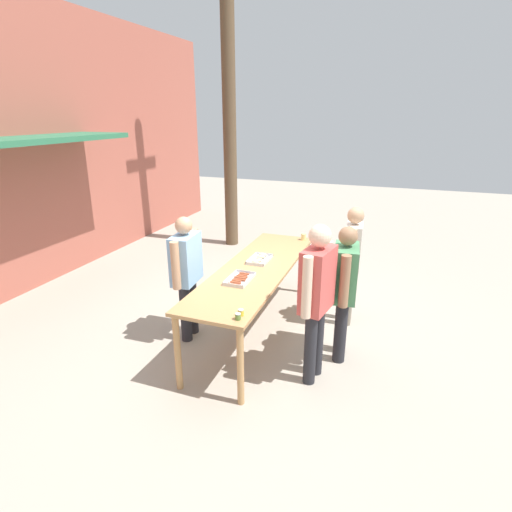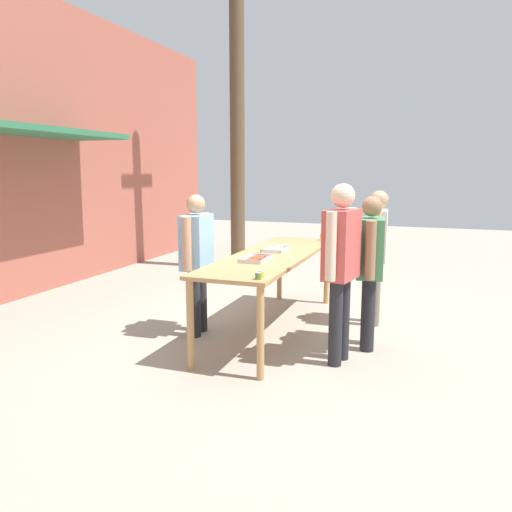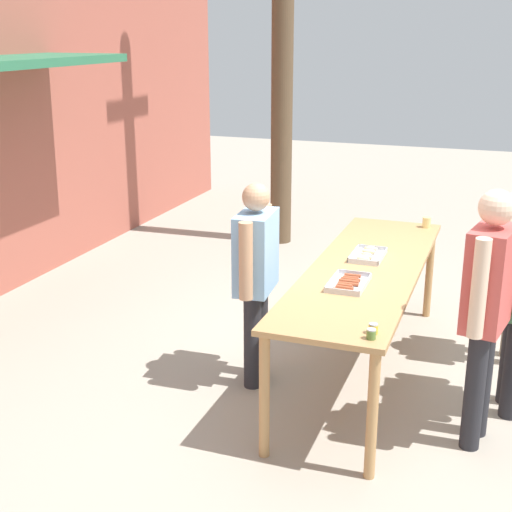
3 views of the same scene
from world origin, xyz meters
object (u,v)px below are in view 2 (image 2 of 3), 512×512
Objects in this scene: beer_cup at (323,237)px; utility_pole at (237,99)px; condiment_jar_mustard at (258,276)px; person_customer_with_cup at (378,245)px; person_customer_holding_hotdog at (341,258)px; food_tray_sausages at (256,259)px; person_customer_waiting_in_line at (370,260)px; person_server_behind_table at (197,253)px; condiment_jar_ketchup at (261,274)px; food_tray_buns at (276,249)px.

utility_pole reaches higher than beer_cup.
person_customer_with_cup is at bearing -22.09° from condiment_jar_mustard.
food_tray_sausages is at bearing -94.77° from person_customer_holding_hotdog.
person_customer_waiting_in_line is at bearing -77.57° from food_tray_sausages.
person_customer_with_cup is at bearing 174.82° from person_customer_waiting_in_line.
person_customer_holding_hotdog is (-0.31, -1.70, 0.10)m from person_server_behind_table.
condiment_jar_ketchup is 0.82m from person_customer_holding_hotdog.
food_tray_buns is 1.15m from beer_cup.
utility_pole is at bearing 45.76° from beer_cup.
condiment_jar_mustard is 0.66× the size of beer_cup.
utility_pole is (3.14, 1.76, 2.22)m from food_tray_buns.
utility_pole is (4.11, 2.73, 2.12)m from person_customer_holding_hotdog.
person_server_behind_table is at bearing -89.95° from person_customer_holding_hotdog.
food_tray_buns is at bearing 0.19° from food_tray_sausages.
condiment_jar_mustard is 0.01× the size of utility_pole.
person_customer_holding_hotdog is at bearing -46.18° from condiment_jar_mustard.
utility_pole is at bearing -147.37° from person_customer_waiting_in_line.
condiment_jar_ketchup is 0.04× the size of person_customer_holding_hotdog.
beer_cup is at bearing -35.95° from person_server_behind_table.
condiment_jar_mustard is 0.87m from person_customer_holding_hotdog.
person_customer_holding_hotdog is 1.07× the size of person_customer_with_cup.
food_tray_sausages is 0.26× the size of person_customer_with_cup.
person_customer_holding_hotdog is at bearing -28.45° from person_customer_waiting_in_line.
person_customer_with_cup is (0.43, -1.16, 0.05)m from food_tray_buns.
utility_pole reaches higher than condiment_jar_mustard.
person_customer_waiting_in_line reaches higher than beer_cup.
beer_cup is (1.10, -0.33, 0.03)m from food_tray_buns.
food_tray_sausages is 6.64× the size of condiment_jar_ketchup.
food_tray_buns reaches higher than food_tray_sausages.
condiment_jar_ketchup is 0.04× the size of person_server_behind_table.
food_tray_sausages is 6.64× the size of condiment_jar_mustard.
beer_cup is 2.05m from person_server_behind_table.
food_tray_sausages is 0.07× the size of utility_pole.
condiment_jar_ketchup is 2.09m from person_customer_with_cup.
utility_pole reaches higher than person_customer_holding_hotdog.
beer_cup is 0.06× the size of person_customer_waiting_in_line.
person_server_behind_table is at bearing 51.99° from condiment_jar_ketchup.
food_tray_buns is at bearing -73.70° from person_customer_with_cup.
person_customer_with_cup is 4.54m from utility_pole.
person_customer_waiting_in_line is at bearing -38.89° from condiment_jar_ketchup.
person_customer_waiting_in_line is (-0.45, -1.18, 0.01)m from food_tray_buns.
person_server_behind_table is at bearing 132.25° from food_tray_buns.
beer_cup is 0.02× the size of utility_pole.
person_server_behind_table is (-0.66, 0.73, 0.01)m from food_tray_buns.
food_tray_buns is 0.24× the size of person_customer_holding_hotdog.
beer_cup is at bearing -133.14° from person_customer_with_cup.
beer_cup is 1.06m from person_customer_with_cup.
person_server_behind_table is 0.92× the size of person_customer_holding_hotdog.
food_tray_sausages is 0.24× the size of person_customer_holding_hotdog.
person_customer_with_cup is at bearing -129.17° from beer_cup.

